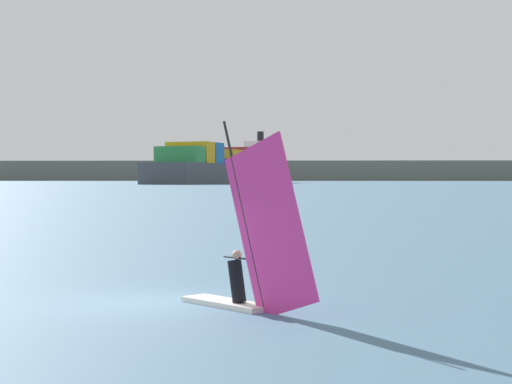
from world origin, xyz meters
The scene contains 4 objects.
ground_plane centered at (0.00, 0.00, 0.00)m, with size 4000.00×4000.00×0.00m, color #476B84.
windsurfer centered at (2.50, -0.34, 1.11)m, with size 3.81×2.47×4.45m.
cargo_ship centered at (-140.39, 401.77, 8.36)m, with size 29.84×156.71×31.29m.
distant_headland centered at (-296.43, 1061.94, 11.06)m, with size 670.85×447.34×22.13m, color #60665B.
Camera 1 is at (8.10, -17.85, 2.95)m, focal length 57.88 mm.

